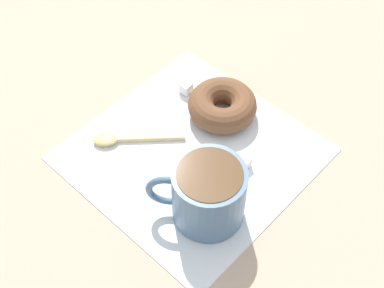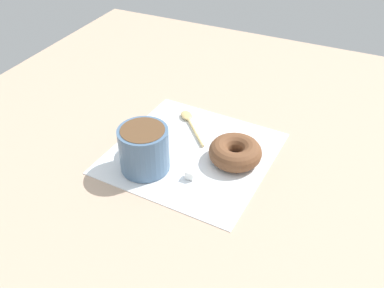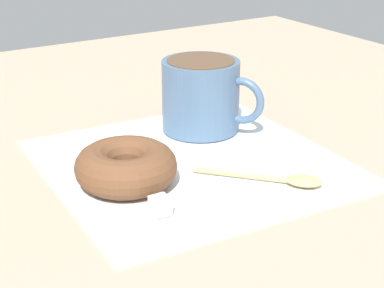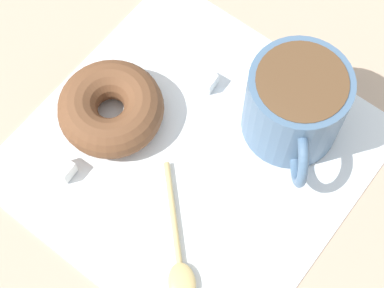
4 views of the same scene
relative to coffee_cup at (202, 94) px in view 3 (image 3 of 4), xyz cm
name	(u,v)px [view 3 (image 3 of 4)]	position (x,y,z in cm)	size (l,w,h in cm)	color
ground_plane	(185,180)	(8.87, -7.80, -5.72)	(120.00, 120.00, 2.00)	tan
napkin	(192,163)	(7.58, -6.10, -4.57)	(29.84, 29.84, 0.30)	white
coffee_cup	(202,94)	(0.00, 0.00, 0.00)	(11.32, 9.46, 8.54)	slate
donut	(126,166)	(8.87, -14.51, -2.51)	(10.10, 10.10, 3.81)	brown
spoon	(286,179)	(16.94, -0.97, -4.02)	(10.71, 9.95, 0.90)	#D8B772
sugar_cube	(160,205)	(15.94, -14.64, -3.59)	(1.65, 1.65, 1.65)	white
sugar_cube_extra	(138,139)	(0.74, -9.02, -3.63)	(1.58, 1.58, 1.58)	white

